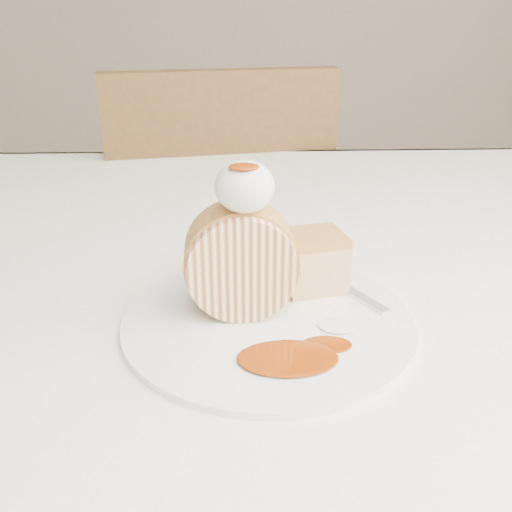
{
  "coord_description": "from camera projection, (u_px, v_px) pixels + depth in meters",
  "views": [
    {
      "loc": [
        0.02,
        -0.39,
        1.0
      ],
      "look_at": [
        0.04,
        0.04,
        0.81
      ],
      "focal_mm": 40.0,
      "sensor_mm": 36.0,
      "label": 1
    }
  ],
  "objects": [
    {
      "name": "table",
      "position": [
        217.0,
        316.0,
        0.68
      ],
      "size": [
        1.4,
        0.9,
        0.75
      ],
      "color": "silver",
      "rests_on": "ground"
    },
    {
      "name": "chair_far",
      "position": [
        218.0,
        249.0,
        1.24
      ],
      "size": [
        0.49,
        0.49,
        0.89
      ],
      "rotation": [
        0.0,
        0.0,
        3.32
      ],
      "color": "brown",
      "rests_on": "ground"
    },
    {
      "name": "plate",
      "position": [
        268.0,
        321.0,
        0.49
      ],
      "size": [
        0.3,
        0.3,
        0.01
      ],
      "primitive_type": "cylinder",
      "rotation": [
        0.0,
        0.0,
        0.23
      ],
      "color": "white",
      "rests_on": "table"
    },
    {
      "name": "roulade_slice",
      "position": [
        241.0,
        261.0,
        0.48
      ],
      "size": [
        0.09,
        0.06,
        0.09
      ],
      "primitive_type": "cylinder",
      "rotation": [
        1.57,
        0.0,
        0.05
      ],
      "color": "#FFE6B1",
      "rests_on": "plate"
    },
    {
      "name": "cake_chunk",
      "position": [
        312.0,
        264.0,
        0.53
      ],
      "size": [
        0.07,
        0.06,
        0.05
      ],
      "primitive_type": "cube",
      "rotation": [
        0.0,
        0.0,
        0.23
      ],
      "color": "tan",
      "rests_on": "plate"
    },
    {
      "name": "whipped_cream",
      "position": [
        245.0,
        187.0,
        0.45
      ],
      "size": [
        0.05,
        0.05,
        0.04
      ],
      "primitive_type": "ellipsoid",
      "color": "silver",
      "rests_on": "roulade_slice"
    },
    {
      "name": "caramel_drizzle",
      "position": [
        244.0,
        160.0,
        0.43
      ],
      "size": [
        0.02,
        0.02,
        0.01
      ],
      "primitive_type": "ellipsoid",
      "color": "#7E2C05",
      "rests_on": "whipped_cream"
    },
    {
      "name": "caramel_pool",
      "position": [
        288.0,
        358.0,
        0.43
      ],
      "size": [
        0.09,
        0.07,
        0.0
      ],
      "primitive_type": null,
      "rotation": [
        0.0,
        0.0,
        0.23
      ],
      "color": "#7E2C05",
      "rests_on": "plate"
    },
    {
      "name": "fork",
      "position": [
        346.0,
        289.0,
        0.53
      ],
      "size": [
        0.09,
        0.14,
        0.0
      ],
      "primitive_type": "cube",
      "rotation": [
        0.0,
        0.0,
        0.53
      ],
      "color": "silver",
      "rests_on": "plate"
    }
  ]
}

